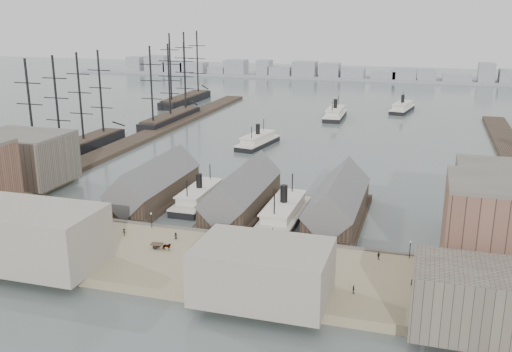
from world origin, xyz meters
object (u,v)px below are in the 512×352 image
(ferry_docked_west, at_px, (200,196))
(horse_cart_left, at_px, (82,230))
(horse_cart_center, at_px, (164,246))
(tram, at_px, (449,277))
(horse_cart_right, at_px, (218,264))

(ferry_docked_west, height_order, horse_cart_left, ferry_docked_west)
(ferry_docked_west, distance_m, horse_cart_center, 36.87)
(ferry_docked_west, bearing_deg, tram, -29.10)
(horse_cart_center, height_order, horse_cart_right, horse_cart_center)
(tram, xyz_separation_m, horse_cart_right, (-44.68, -4.51, -1.20))
(ferry_docked_west, xyz_separation_m, tram, (65.62, -36.52, 1.77))
(horse_cart_right, bearing_deg, horse_cart_center, 55.07)
(tram, height_order, horse_cart_left, tram)
(tram, distance_m, horse_cart_right, 44.92)
(horse_cart_left, relative_size, horse_cart_center, 0.89)
(horse_cart_left, bearing_deg, ferry_docked_west, 14.31)
(horse_cart_center, bearing_deg, horse_cart_right, -117.17)
(horse_cart_center, bearing_deg, ferry_docked_west, 1.29)
(tram, xyz_separation_m, horse_cart_left, (-81.91, 3.58, -1.11))
(horse_cart_right, bearing_deg, tram, -100.92)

